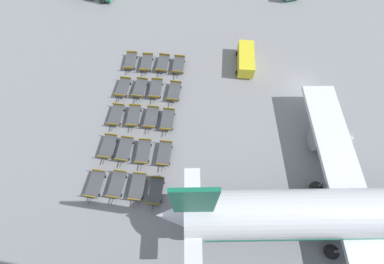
{
  "coord_description": "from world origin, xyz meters",
  "views": [
    {
      "loc": [
        21.06,
        -13.66,
        26.86
      ],
      "look_at": [
        8.19,
        -14.09,
        2.08
      ],
      "focal_mm": 24.0,
      "sensor_mm": 36.0,
      "label": 1
    }
  ],
  "objects": [
    {
      "name": "airplane",
      "position": [
        16.4,
        1.95,
        3.26
      ],
      "size": [
        29.11,
        38.53,
        11.96
      ],
      "color": "silver",
      "rests_on": "ground_plane"
    },
    {
      "name": "baggage_dolly_row_near_col_b",
      "position": [
        1.28,
        -23.14,
        0.47
      ],
      "size": [
        3.64,
        1.82,
        0.92
      ],
      "color": "#424449",
      "rests_on": "ground_plane"
    },
    {
      "name": "baggage_dolly_row_mid_a_col_c",
      "position": [
        5.44,
        -21.19,
        0.47
      ],
      "size": [
        3.59,
        1.63,
        0.92
      ],
      "color": "#424449",
      "rests_on": "ground_plane"
    },
    {
      "name": "baggage_dolly_row_far_col_c",
      "position": [
        5.84,
        -17.08,
        0.47
      ],
      "size": [
        3.62,
        1.7,
        0.92
      ],
      "color": "#424449",
      "rests_on": "ground_plane"
    },
    {
      "name": "baggage_dolly_row_far_col_e",
      "position": [
        14.36,
        -17.67,
        0.47
      ],
      "size": [
        3.63,
        1.75,
        0.92
      ],
      "color": "#424449",
      "rests_on": "ground_plane"
    },
    {
      "name": "baggage_dolly_row_mid_a_col_b",
      "position": [
        1.32,
        -20.96,
        0.47
      ],
      "size": [
        3.64,
        1.82,
        0.92
      ],
      "color": "#424449",
      "rests_on": "ground_plane"
    },
    {
      "name": "baggage_dolly_row_near_col_c",
      "position": [
        5.4,
        -23.31,
        0.47
      ],
      "size": [
        3.63,
        1.76,
        0.92
      ],
      "color": "#424449",
      "rests_on": "ground_plane"
    },
    {
      "name": "baggage_dolly_row_mid_a_col_d",
      "position": [
        9.8,
        -21.6,
        0.47
      ],
      "size": [
        3.64,
        1.78,
        0.92
      ],
      "color": "#424449",
      "rests_on": "ground_plane"
    },
    {
      "name": "baggage_dolly_row_near_col_a",
      "position": [
        -3.17,
        -22.81,
        0.47
      ],
      "size": [
        3.59,
        1.62,
        0.92
      ],
      "color": "#424449",
      "rests_on": "ground_plane"
    },
    {
      "name": "baggage_dolly_row_near_col_e",
      "position": [
        13.85,
        -24.07,
        0.47
      ],
      "size": [
        3.65,
        1.82,
        0.92
      ],
      "color": "#424449",
      "rests_on": "ground_plane"
    },
    {
      "name": "baggage_dolly_row_far_col_d",
      "position": [
        10.18,
        -17.1,
        0.47
      ],
      "size": [
        3.62,
        1.73,
        0.92
      ],
      "color": "#424449",
      "rests_on": "ground_plane"
    },
    {
      "name": "baggage_dolly_row_mid_a_col_a",
      "position": [
        -2.92,
        -20.61,
        0.47
      ],
      "size": [
        3.61,
        1.67,
        0.92
      ],
      "color": "#424449",
      "rests_on": "ground_plane"
    },
    {
      "name": "baggage_dolly_row_mid_a_col_e",
      "position": [
        13.82,
        -21.79,
        0.47
      ],
      "size": [
        3.64,
        1.8,
        0.92
      ],
      "color": "#424449",
      "rests_on": "ground_plane"
    },
    {
      "name": "baggage_dolly_row_mid_b_col_e",
      "position": [
        14.0,
        -19.61,
        0.47
      ],
      "size": [
        3.63,
        1.73,
        0.92
      ],
      "color": "#424449",
      "rests_on": "ground_plane"
    },
    {
      "name": "baggage_dolly_row_far_col_b",
      "position": [
        1.69,
        -16.56,
        0.47
      ],
      "size": [
        3.64,
        1.79,
        0.92
      ],
      "color": "#424449",
      "rests_on": "ground_plane"
    },
    {
      "name": "baggage_dolly_row_mid_b_col_a",
      "position": [
        -2.88,
        -18.4,
        0.47
      ],
      "size": [
        3.64,
        1.79,
        0.92
      ],
      "color": "#424449",
      "rests_on": "ground_plane"
    },
    {
      "name": "baggage_dolly_row_near_col_d",
      "position": [
        9.53,
        -23.53,
        0.47
      ],
      "size": [
        3.64,
        1.77,
        0.92
      ],
      "color": "#424449",
      "rests_on": "ground_plane"
    },
    {
      "name": "baggage_dolly_row_far_col_a",
      "position": [
        -2.68,
        -16.27,
        0.47
      ],
      "size": [
        3.62,
        1.73,
        0.92
      ],
      "color": "#424449",
      "rests_on": "ground_plane"
    },
    {
      "name": "baggage_dolly_row_mid_b_col_d",
      "position": [
        10.03,
        -19.46,
        0.47
      ],
      "size": [
        3.6,
        1.65,
        0.92
      ],
      "color": "#424449",
      "rests_on": "ground_plane"
    },
    {
      "name": "service_van",
      "position": [
        -3.49,
        -7.33,
        1.08
      ],
      "size": [
        5.29,
        2.67,
        1.96
      ],
      "color": "yellow",
      "rests_on": "ground_plane"
    },
    {
      "name": "ground_plane",
      "position": [
        0.0,
        0.0,
        0.0
      ],
      "size": [
        500.0,
        500.0,
        0.0
      ],
      "primitive_type": "plane",
      "color": "gray"
    },
    {
      "name": "baggage_dolly_row_mid_b_col_b",
      "position": [
        1.35,
        -18.94,
        0.47
      ],
      "size": [
        3.61,
        1.68,
        0.92
      ],
      "color": "#424449",
      "rests_on": "ground_plane"
    },
    {
      "name": "baggage_dolly_row_mid_b_col_c",
      "position": [
        5.6,
        -19.05,
        0.47
      ],
      "size": [
        3.63,
        1.76,
        0.92
      ],
      "color": "#424449",
      "rests_on": "ground_plane"
    }
  ]
}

